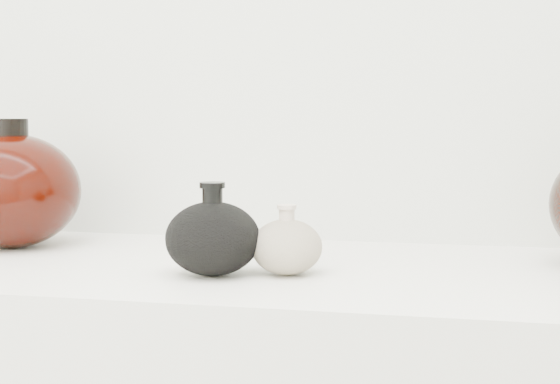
# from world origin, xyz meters

# --- Properties ---
(black_gourd_vase) EXTENTS (0.14, 0.14, 0.13)m
(black_gourd_vase) POSITION_xyz_m (-0.05, 0.87, 0.95)
(black_gourd_vase) COLOR black
(black_gourd_vase) RESTS_ON display_counter
(cream_gourd_vase) EXTENTS (0.12, 0.12, 0.09)m
(cream_gourd_vase) POSITION_xyz_m (0.05, 0.89, 0.94)
(cream_gourd_vase) COLOR #BAA38E
(cream_gourd_vase) RESTS_ON display_counter
(left_round_pot) EXTENTS (0.26, 0.26, 0.21)m
(left_round_pot) POSITION_xyz_m (-0.44, 1.02, 0.99)
(left_round_pot) COLOR black
(left_round_pot) RESTS_ON display_counter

